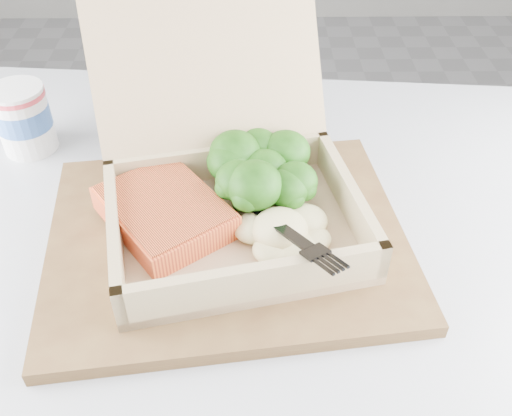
{
  "coord_description": "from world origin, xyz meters",
  "views": [
    {
      "loc": [
        -0.14,
        -0.69,
        1.14
      ],
      "look_at": [
        -0.13,
        -0.28,
        0.78
      ],
      "focal_mm": 40.0,
      "sensor_mm": 36.0,
      "label": 1
    }
  ],
  "objects_px": {
    "cafe_table": "(209,400)",
    "serving_tray": "(227,238)",
    "takeout_container": "(226,166)",
    "paper_cup": "(23,117)"
  },
  "relations": [
    {
      "from": "cafe_table",
      "to": "serving_tray",
      "type": "relative_size",
      "value": 2.55
    },
    {
      "from": "cafe_table",
      "to": "takeout_container",
      "type": "bearing_deg",
      "value": 76.64
    },
    {
      "from": "cafe_table",
      "to": "paper_cup",
      "type": "bearing_deg",
      "value": 133.13
    },
    {
      "from": "cafe_table",
      "to": "takeout_container",
      "type": "height_order",
      "value": "takeout_container"
    },
    {
      "from": "serving_tray",
      "to": "paper_cup",
      "type": "height_order",
      "value": "paper_cup"
    },
    {
      "from": "paper_cup",
      "to": "serving_tray",
      "type": "bearing_deg",
      "value": -34.76
    },
    {
      "from": "cafe_table",
      "to": "serving_tray",
      "type": "height_order",
      "value": "serving_tray"
    },
    {
      "from": "takeout_container",
      "to": "paper_cup",
      "type": "bearing_deg",
      "value": 139.99
    },
    {
      "from": "serving_tray",
      "to": "paper_cup",
      "type": "xyz_separation_m",
      "value": [
        -0.24,
        0.17,
        0.04
      ]
    },
    {
      "from": "cafe_table",
      "to": "takeout_container",
      "type": "distance_m",
      "value": 0.28
    }
  ]
}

